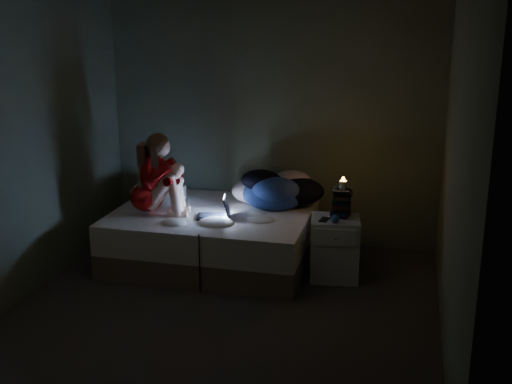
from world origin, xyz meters
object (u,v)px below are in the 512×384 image
(candle, at_px, (343,186))
(phone, at_px, (323,219))
(bed, at_px, (213,236))
(laptop, at_px, (213,206))
(woman, at_px, (146,174))
(nightstand, at_px, (334,248))

(candle, relative_size, phone, 0.57)
(bed, relative_size, laptop, 6.13)
(woman, bearing_deg, laptop, -8.04)
(nightstand, height_order, phone, phone)
(laptop, distance_m, candle, 1.27)
(nightstand, xyz_separation_m, candle, (0.05, 0.08, 0.60))
(laptop, relative_size, phone, 2.28)
(candle, bearing_deg, laptop, -173.26)
(nightstand, relative_size, candle, 7.52)
(woman, xyz_separation_m, phone, (1.75, 0.03, -0.34))
(laptop, bearing_deg, phone, -13.23)
(bed, bearing_deg, phone, -9.34)
(laptop, height_order, phone, laptop)
(bed, distance_m, candle, 1.45)
(woman, bearing_deg, candle, -5.25)
(woman, xyz_separation_m, nightstand, (1.86, 0.10, -0.65))
(woman, distance_m, candle, 1.92)
(candle, distance_m, phone, 0.36)
(laptop, distance_m, nightstand, 1.24)
(candle, xyz_separation_m, phone, (-0.16, -0.15, -0.29))
(woman, xyz_separation_m, laptop, (0.67, 0.03, -0.30))
(bed, distance_m, nightstand, 1.26)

